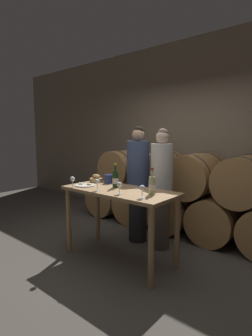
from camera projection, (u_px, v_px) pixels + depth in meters
name	position (u px, v px, depth m)	size (l,w,h in m)	color
ground_plane	(119.00, 259.00, 3.31)	(10.00, 10.00, 0.00)	#4C473F
stone_wall_back	(193.00, 133.00, 4.61)	(10.00, 0.12, 3.20)	#7F705B
barrel_stack	(176.00, 193.00, 4.31)	(3.51, 0.89, 1.29)	#A87A47
tasting_table	(119.00, 201.00, 3.21)	(1.44, 0.65, 0.90)	#99754C
person_left	(138.00, 183.00, 3.80)	(0.32, 0.32, 1.68)	#232326
person_right	(161.00, 188.00, 3.55)	(0.30, 0.30, 1.65)	#4C4238
wine_bottle_red	(115.00, 179.00, 3.29)	(0.07, 0.07, 0.31)	#193819
wine_bottle_white	(152.00, 185.00, 2.91)	(0.07, 0.07, 0.30)	#ADBC7F
blue_crock	(108.00, 179.00, 3.59)	(0.12, 0.12, 0.12)	navy
bread_basket	(96.00, 179.00, 3.67)	(0.18, 0.18, 0.11)	#A87F4C
cheese_plate	(85.00, 185.00, 3.42)	(0.27, 0.27, 0.04)	white
wine_glass_far_left	(72.00, 179.00, 3.31)	(0.06, 0.06, 0.14)	white
wine_glass_left	(97.00, 182.00, 3.12)	(0.06, 0.06, 0.14)	white
wine_glass_center	(119.00, 185.00, 2.93)	(0.06, 0.06, 0.14)	white
wine_glass_right	(142.00, 188.00, 2.75)	(0.06, 0.06, 0.14)	white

